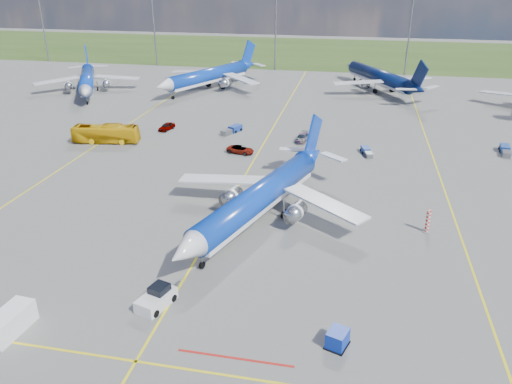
% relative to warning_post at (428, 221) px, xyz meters
% --- Properties ---
extents(ground, '(400.00, 400.00, 0.00)m').
position_rel_warning_post_xyz_m(ground, '(-26.00, -8.00, -1.50)').
color(ground, '#595957').
rests_on(ground, ground).
extents(grass_strip, '(400.00, 80.00, 0.01)m').
position_rel_warning_post_xyz_m(grass_strip, '(-26.00, 142.00, -1.50)').
color(grass_strip, '#2D4719').
rests_on(grass_strip, ground).
extents(taxiway_lines, '(60.25, 160.00, 0.02)m').
position_rel_warning_post_xyz_m(taxiway_lines, '(-25.83, 19.70, -1.49)').
color(taxiway_lines, yellow).
rests_on(taxiway_lines, ground).
extents(floodlight_masts, '(202.20, 0.50, 22.70)m').
position_rel_warning_post_xyz_m(floodlight_masts, '(-16.00, 102.00, 11.06)').
color(floodlight_masts, slate).
rests_on(floodlight_masts, ground).
extents(warning_post, '(0.50, 0.50, 3.00)m').
position_rel_warning_post_xyz_m(warning_post, '(0.00, 0.00, 0.00)').
color(warning_post, red).
rests_on(warning_post, ground).
extents(bg_jet_nw, '(42.89, 46.73, 9.88)m').
position_rel_warning_post_xyz_m(bg_jet_nw, '(-78.33, 60.48, -1.50)').
color(bg_jet_nw, '#0B34A6').
rests_on(bg_jet_nw, ground).
extents(bg_jet_nnw, '(45.32, 50.10, 10.70)m').
position_rel_warning_post_xyz_m(bg_jet_nnw, '(-48.68, 70.71, -1.50)').
color(bg_jet_nnw, '#0B34A6').
rests_on(bg_jet_nnw, ground).
extents(bg_jet_n, '(45.70, 49.32, 10.38)m').
position_rel_warning_post_xyz_m(bg_jet_n, '(-4.27, 78.76, -1.50)').
color(bg_jet_n, '#081744').
rests_on(bg_jet_n, ground).
extents(main_airliner, '(39.45, 45.21, 9.96)m').
position_rel_warning_post_xyz_m(main_airliner, '(-20.78, -1.33, -1.50)').
color(main_airliner, '#0B34A6').
rests_on(main_airliner, ground).
extents(pushback_tug, '(3.25, 5.86, 1.95)m').
position_rel_warning_post_xyz_m(pushback_tug, '(-27.09, -20.45, -0.71)').
color(pushback_tug, silver).
rests_on(pushback_tug, ground).
extents(uld_container, '(2.10, 2.34, 1.55)m').
position_rel_warning_post_xyz_m(uld_container, '(-9.74, -22.75, -0.73)').
color(uld_container, '#0B2AA4').
rests_on(uld_container, ground).
extents(service_van, '(2.55, 5.01, 2.13)m').
position_rel_warning_post_xyz_m(service_van, '(-38.44, -26.80, -0.44)').
color(service_van, white).
rests_on(service_van, ground).
extents(apron_bus, '(12.59, 4.78, 3.42)m').
position_rel_warning_post_xyz_m(apron_bus, '(-54.89, 24.16, 0.21)').
color(apron_bus, '#E3AD0D').
rests_on(apron_bus, ground).
extents(service_car_a, '(2.67, 4.55, 1.46)m').
position_rel_warning_post_xyz_m(service_car_a, '(-46.67, 33.78, -0.77)').
color(service_car_a, '#999999').
rests_on(service_car_a, ground).
extents(service_car_b, '(5.17, 3.17, 1.34)m').
position_rel_warning_post_xyz_m(service_car_b, '(-29.03, 23.35, -0.83)').
color(service_car_b, '#999999').
rests_on(service_car_b, ground).
extents(service_car_c, '(2.70, 5.07, 1.40)m').
position_rel_warning_post_xyz_m(service_car_c, '(-19.16, 32.25, -0.80)').
color(service_car_c, '#999999').
rests_on(service_car_c, ground).
extents(baggage_tug_w, '(2.20, 4.53, 0.98)m').
position_rel_warning_post_xyz_m(baggage_tug_w, '(-7.27, 27.32, -1.04)').
color(baggage_tug_w, navy).
rests_on(baggage_tug_w, ground).
extents(baggage_tug_c, '(3.42, 5.52, 1.21)m').
position_rel_warning_post_xyz_m(baggage_tug_c, '(-33.36, 34.74, -0.93)').
color(baggage_tug_c, navy).
rests_on(baggage_tug_c, ground).
extents(baggage_tug_e, '(2.02, 5.36, 1.17)m').
position_rel_warning_post_xyz_m(baggage_tug_e, '(16.60, 32.61, -0.95)').
color(baggage_tug_e, navy).
rests_on(baggage_tug_e, ground).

